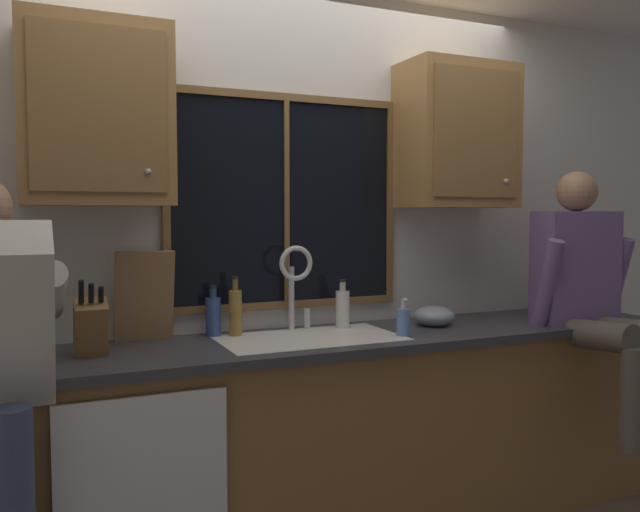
# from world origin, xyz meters

# --- Properties ---
(back_wall) EXTENTS (5.99, 0.12, 2.55)m
(back_wall) POSITION_xyz_m (0.00, 0.06, 1.27)
(back_wall) COLOR silver
(back_wall) RESTS_ON floor
(window_glass) EXTENTS (1.10, 0.02, 0.95)m
(window_glass) POSITION_xyz_m (-0.05, -0.01, 1.52)
(window_glass) COLOR black
(window_frame_top) EXTENTS (1.17, 0.02, 0.04)m
(window_frame_top) POSITION_xyz_m (-0.05, -0.02, 2.02)
(window_frame_top) COLOR brown
(window_frame_bottom) EXTENTS (1.17, 0.02, 0.04)m
(window_frame_bottom) POSITION_xyz_m (-0.05, -0.02, 1.03)
(window_frame_bottom) COLOR brown
(window_frame_left) EXTENTS (0.03, 0.02, 0.95)m
(window_frame_left) POSITION_xyz_m (-0.62, -0.02, 1.52)
(window_frame_left) COLOR brown
(window_frame_right) EXTENTS (0.03, 0.02, 0.95)m
(window_frame_right) POSITION_xyz_m (0.52, -0.02, 1.52)
(window_frame_right) COLOR brown
(window_mullion_center) EXTENTS (0.02, 0.02, 0.95)m
(window_mullion_center) POSITION_xyz_m (-0.05, -0.02, 1.52)
(window_mullion_center) COLOR brown
(lower_cabinet_run) EXTENTS (3.59, 0.58, 0.88)m
(lower_cabinet_run) POSITION_xyz_m (0.00, -0.29, 0.44)
(lower_cabinet_run) COLOR olive
(lower_cabinet_run) RESTS_ON floor
(countertop) EXTENTS (3.65, 0.62, 0.04)m
(countertop) POSITION_xyz_m (0.00, -0.31, 0.90)
(countertop) COLOR #38383D
(countertop) RESTS_ON lower_cabinet_run
(dishwasher_front) EXTENTS (0.60, 0.02, 0.74)m
(dishwasher_front) POSITION_xyz_m (-0.82, -0.61, 0.46)
(dishwasher_front) COLOR white
(upper_cabinet_left) EXTENTS (0.57, 0.36, 0.72)m
(upper_cabinet_left) POSITION_xyz_m (-0.92, -0.17, 1.86)
(upper_cabinet_left) COLOR #9E703D
(upper_cabinet_right) EXTENTS (0.57, 0.36, 0.72)m
(upper_cabinet_right) POSITION_xyz_m (0.82, -0.17, 1.86)
(upper_cabinet_right) COLOR #9E703D
(sink) EXTENTS (0.80, 0.46, 0.21)m
(sink) POSITION_xyz_m (-0.05, -0.30, 0.82)
(sink) COLOR white
(sink) RESTS_ON lower_cabinet_run
(faucet) EXTENTS (0.18, 0.09, 0.40)m
(faucet) POSITION_xyz_m (-0.04, -0.12, 1.17)
(faucet) COLOR silver
(faucet) RESTS_ON countertop
(person_sitting_on_counter) EXTENTS (0.54, 0.62, 1.26)m
(person_sitting_on_counter) POSITION_xyz_m (1.33, -0.57, 1.10)
(person_sitting_on_counter) COLOR #595147
(person_sitting_on_counter) RESTS_ON countertop
(knife_block) EXTENTS (0.12, 0.18, 0.32)m
(knife_block) POSITION_xyz_m (-0.96, -0.30, 1.03)
(knife_block) COLOR brown
(knife_block) RESTS_ON countertop
(cutting_board) EXTENTS (0.24, 0.10, 0.39)m
(cutting_board) POSITION_xyz_m (-0.73, -0.09, 1.11)
(cutting_board) COLOR #997047
(cutting_board) RESTS_ON countertop
(mixing_bowl) EXTENTS (0.20, 0.20, 0.10)m
(mixing_bowl) POSITION_xyz_m (0.64, -0.25, 0.97)
(mixing_bowl) COLOR #8C99A8
(mixing_bowl) RESTS_ON countertop
(soap_dispenser) EXTENTS (0.06, 0.07, 0.17)m
(soap_dispenser) POSITION_xyz_m (0.35, -0.43, 0.99)
(soap_dispenser) COLOR #668CCC
(soap_dispenser) RESTS_ON countertop
(bottle_green_glass) EXTENTS (0.06, 0.06, 0.27)m
(bottle_green_glass) POSITION_xyz_m (-0.33, -0.12, 1.03)
(bottle_green_glass) COLOR olive
(bottle_green_glass) RESTS_ON countertop
(bottle_tall_clear) EXTENTS (0.07, 0.07, 0.23)m
(bottle_tall_clear) POSITION_xyz_m (0.19, -0.14, 1.02)
(bottle_tall_clear) COLOR silver
(bottle_tall_clear) RESTS_ON countertop
(bottle_amber_small) EXTENTS (0.07, 0.07, 0.23)m
(bottle_amber_small) POSITION_xyz_m (-0.43, -0.09, 1.01)
(bottle_amber_small) COLOR #334C8C
(bottle_amber_small) RESTS_ON countertop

